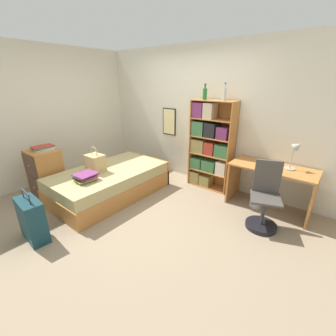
# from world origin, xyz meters

# --- Properties ---
(ground_plane) EXTENTS (14.00, 14.00, 0.00)m
(ground_plane) POSITION_xyz_m (0.00, 0.00, 0.00)
(ground_plane) COLOR gray
(wall_back) EXTENTS (10.00, 0.09, 2.60)m
(wall_back) POSITION_xyz_m (-0.00, 1.64, 1.30)
(wall_back) COLOR beige
(wall_back) RESTS_ON ground_plane
(wall_left) EXTENTS (0.06, 10.00, 2.60)m
(wall_left) POSITION_xyz_m (-2.20, 0.00, 1.30)
(wall_left) COLOR beige
(wall_left) RESTS_ON ground_plane
(bed) EXTENTS (1.14, 1.99, 0.48)m
(bed) POSITION_xyz_m (-0.68, 0.02, 0.24)
(bed) COLOR #B77538
(bed) RESTS_ON ground_plane
(handbag) EXTENTS (0.30, 0.24, 0.44)m
(handbag) POSITION_xyz_m (-0.79, -0.17, 0.64)
(handbag) COLOR tan
(handbag) RESTS_ON bed
(book_stack_on_bed) EXTENTS (0.32, 0.36, 0.12)m
(book_stack_on_bed) POSITION_xyz_m (-0.58, -0.51, 0.55)
(book_stack_on_bed) COLOR #427A4C
(book_stack_on_bed) RESTS_ON bed
(suitcase) EXTENTS (0.49, 0.25, 0.70)m
(suitcase) POSITION_xyz_m (-0.45, -1.40, 0.28)
(suitcase) COLOR #143842
(suitcase) RESTS_ON ground_plane
(dresser) EXTENTS (0.52, 0.48, 0.83)m
(dresser) POSITION_xyz_m (-1.58, -0.69, 0.42)
(dresser) COLOR #B77538
(dresser) RESTS_ON ground_plane
(magazine_pile_on_dresser) EXTENTS (0.33, 0.35, 0.06)m
(magazine_pile_on_dresser) POSITION_xyz_m (-1.60, -0.64, 0.87)
(magazine_pile_on_dresser) COLOR beige
(magazine_pile_on_dresser) RESTS_ON dresser
(bookcase) EXTENTS (0.81, 0.31, 1.64)m
(bookcase) POSITION_xyz_m (0.50, 1.43, 0.81)
(bookcase) COLOR #B77538
(bookcase) RESTS_ON ground_plane
(bottle_green) EXTENTS (0.08, 0.08, 0.26)m
(bottle_green) POSITION_xyz_m (0.37, 1.39, 1.74)
(bottle_green) COLOR #1E6B2D
(bottle_green) RESTS_ON bookcase
(bottle_brown) EXTENTS (0.06, 0.06, 0.28)m
(bottle_brown) POSITION_xyz_m (0.72, 1.44, 1.75)
(bottle_brown) COLOR #B7BCC1
(bottle_brown) RESTS_ON bookcase
(desk) EXTENTS (1.24, 0.58, 0.72)m
(desk) POSITION_xyz_m (1.69, 1.30, 0.51)
(desk) COLOR #B77538
(desk) RESTS_ON ground_plane
(desk_lamp) EXTENTS (0.20, 0.15, 0.45)m
(desk_lamp) POSITION_xyz_m (1.94, 1.35, 1.02)
(desk_lamp) COLOR #ADA89E
(desk_lamp) RESTS_ON desk
(desk_chair) EXTENTS (0.50, 0.50, 0.95)m
(desk_chair) POSITION_xyz_m (1.78, 0.76, 0.32)
(desk_chair) COLOR black
(desk_chair) RESTS_ON ground_plane
(waste_bin) EXTENTS (0.21, 0.21, 0.25)m
(waste_bin) POSITION_xyz_m (1.54, 1.24, 0.12)
(waste_bin) COLOR #B7B2A8
(waste_bin) RESTS_ON ground_plane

